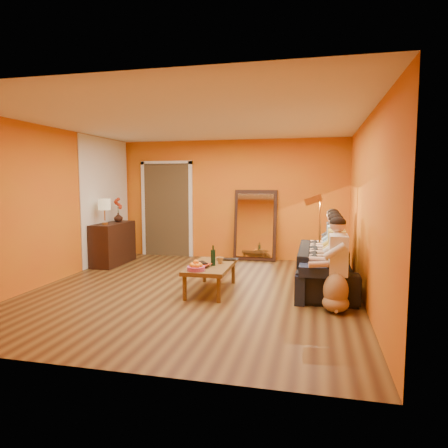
% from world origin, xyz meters
% --- Properties ---
extents(room_shell, '(5.00, 5.50, 2.60)m').
position_xyz_m(room_shell, '(0.00, 0.37, 1.30)').
color(room_shell, brown).
rests_on(room_shell, ground).
extents(white_accent, '(0.02, 1.90, 2.58)m').
position_xyz_m(white_accent, '(-2.48, 1.75, 1.30)').
color(white_accent, white).
rests_on(white_accent, wall_left).
extents(doorway_recess, '(1.06, 0.30, 2.10)m').
position_xyz_m(doorway_recess, '(-1.50, 2.83, 1.05)').
color(doorway_recess, '#3F2D19').
rests_on(doorway_recess, floor).
extents(door_jamb_left, '(0.08, 0.06, 2.20)m').
position_xyz_m(door_jamb_left, '(-2.07, 2.71, 1.05)').
color(door_jamb_left, white).
rests_on(door_jamb_left, wall_back).
extents(door_jamb_right, '(0.08, 0.06, 2.20)m').
position_xyz_m(door_jamb_right, '(-0.93, 2.71, 1.05)').
color(door_jamb_right, white).
rests_on(door_jamb_right, wall_back).
extents(door_header, '(1.22, 0.06, 0.08)m').
position_xyz_m(door_header, '(-1.50, 2.71, 2.12)').
color(door_header, white).
rests_on(door_header, wall_back).
extents(mirror_frame, '(0.92, 0.27, 1.51)m').
position_xyz_m(mirror_frame, '(0.55, 2.63, 0.76)').
color(mirror_frame, black).
rests_on(mirror_frame, floor).
extents(mirror_glass, '(0.78, 0.21, 1.35)m').
position_xyz_m(mirror_glass, '(0.55, 2.59, 0.76)').
color(mirror_glass, white).
rests_on(mirror_glass, mirror_frame).
extents(sideboard, '(0.44, 1.18, 0.85)m').
position_xyz_m(sideboard, '(-2.24, 1.55, 0.42)').
color(sideboard, black).
rests_on(sideboard, floor).
extents(table_lamp, '(0.24, 0.24, 0.51)m').
position_xyz_m(table_lamp, '(-2.24, 1.25, 1.10)').
color(table_lamp, beige).
rests_on(table_lamp, sideboard).
extents(sofa, '(2.22, 0.87, 0.65)m').
position_xyz_m(sofa, '(2.00, 0.67, 0.32)').
color(sofa, black).
rests_on(sofa, floor).
extents(coffee_table, '(0.64, 1.23, 0.42)m').
position_xyz_m(coffee_table, '(0.26, -0.01, 0.21)').
color(coffee_table, brown).
rests_on(coffee_table, floor).
extents(floor_lamp, '(0.32, 0.26, 1.44)m').
position_xyz_m(floor_lamp, '(1.89, 1.23, 0.72)').
color(floor_lamp, '#B67735').
rests_on(floor_lamp, floor).
extents(dog, '(0.43, 0.59, 0.64)m').
position_xyz_m(dog, '(2.10, -0.53, 0.32)').
color(dog, '#A9874C').
rests_on(dog, floor).
extents(person_far_left, '(0.70, 0.44, 1.22)m').
position_xyz_m(person_far_left, '(2.13, -0.33, 0.61)').
color(person_far_left, silver).
rests_on(person_far_left, sofa).
extents(person_mid_left, '(0.70, 0.44, 1.22)m').
position_xyz_m(person_mid_left, '(2.13, 0.22, 0.61)').
color(person_mid_left, gold).
rests_on(person_mid_left, sofa).
extents(person_mid_right, '(0.70, 0.44, 1.22)m').
position_xyz_m(person_mid_right, '(2.13, 0.77, 0.61)').
color(person_mid_right, '#81A9C7').
rests_on(person_mid_right, sofa).
extents(person_far_right, '(0.70, 0.44, 1.22)m').
position_xyz_m(person_far_right, '(2.13, 1.32, 0.61)').
color(person_far_right, '#2D2D31').
rests_on(person_far_right, sofa).
extents(fruit_bowl, '(0.26, 0.26, 0.16)m').
position_xyz_m(fruit_bowl, '(0.16, -0.46, 0.50)').
color(fruit_bowl, '#BF4375').
rests_on(fruit_bowl, coffee_table).
extents(wine_bottle, '(0.07, 0.07, 0.31)m').
position_xyz_m(wine_bottle, '(0.31, -0.06, 0.58)').
color(wine_bottle, black).
rests_on(wine_bottle, coffee_table).
extents(tumbler, '(0.13, 0.13, 0.10)m').
position_xyz_m(tumbler, '(0.38, 0.11, 0.47)').
color(tumbler, '#B27F3F').
rests_on(tumbler, coffee_table).
extents(laptop, '(0.39, 0.28, 0.03)m').
position_xyz_m(laptop, '(0.44, 0.34, 0.43)').
color(laptop, black).
rests_on(laptop, coffee_table).
extents(book_lower, '(0.24, 0.29, 0.02)m').
position_xyz_m(book_lower, '(0.08, -0.21, 0.43)').
color(book_lower, black).
rests_on(book_lower, coffee_table).
extents(book_mid, '(0.25, 0.30, 0.02)m').
position_xyz_m(book_mid, '(0.09, -0.20, 0.45)').
color(book_mid, '#AB2D13').
rests_on(book_mid, book_lower).
extents(book_upper, '(0.25, 0.27, 0.02)m').
position_xyz_m(book_upper, '(0.08, -0.22, 0.47)').
color(book_upper, black).
rests_on(book_upper, book_mid).
extents(vase, '(0.18, 0.18, 0.19)m').
position_xyz_m(vase, '(-2.24, 1.80, 0.95)').
color(vase, black).
rests_on(vase, sideboard).
extents(flowers, '(0.17, 0.17, 0.51)m').
position_xyz_m(flowers, '(-2.24, 1.80, 1.23)').
color(flowers, '#AB2D13').
rests_on(flowers, vase).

